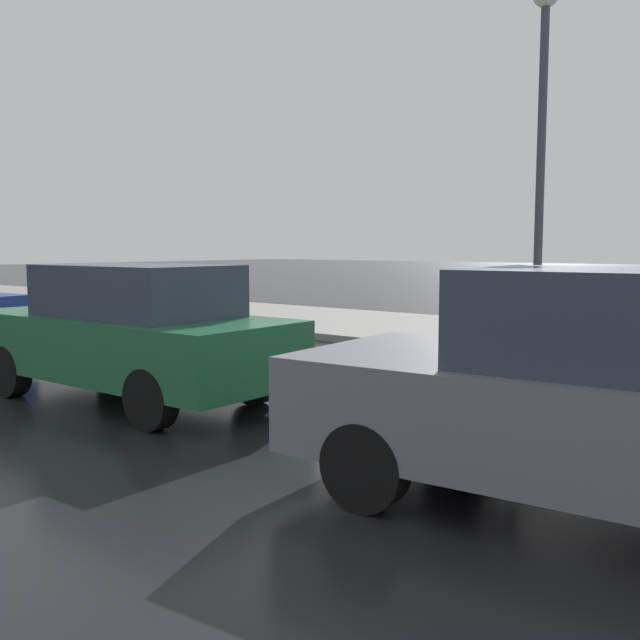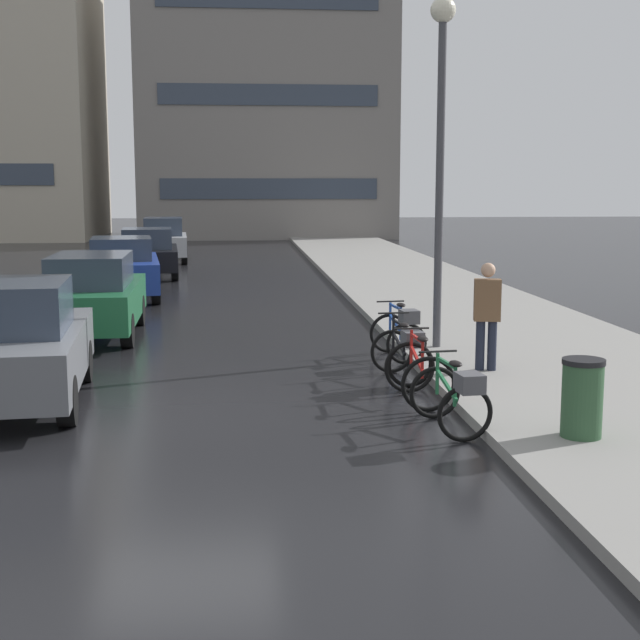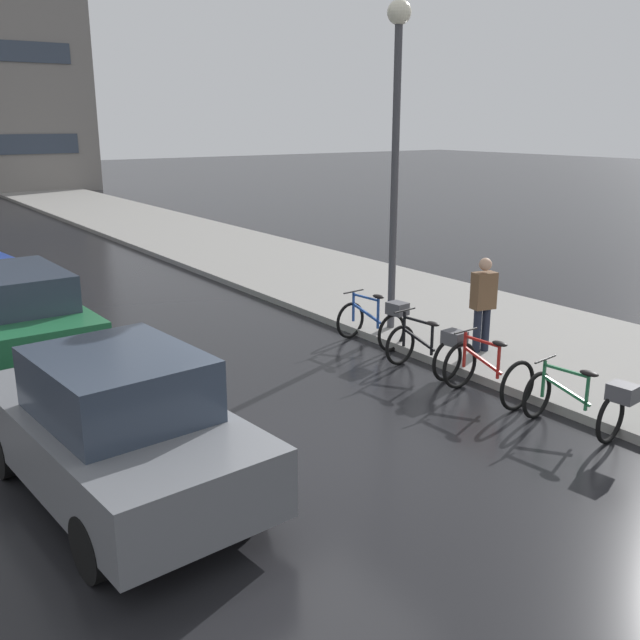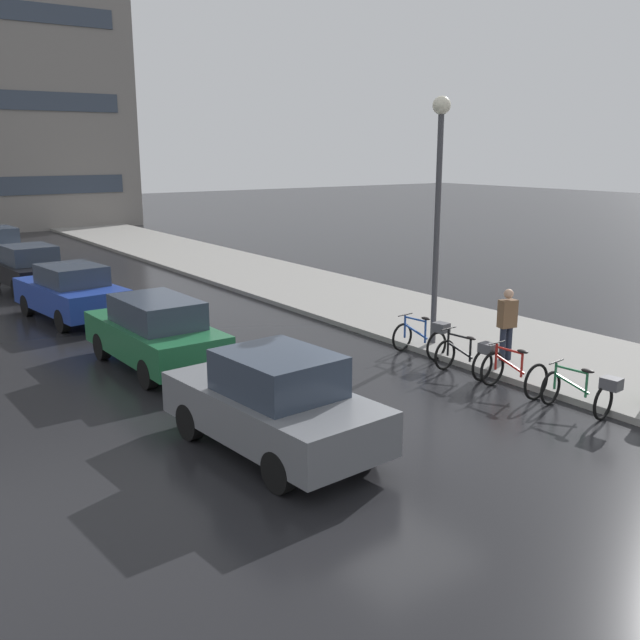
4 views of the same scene
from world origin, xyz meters
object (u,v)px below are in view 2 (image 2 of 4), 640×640
Objects in this scene: car_blue at (122,268)px; car_black at (148,253)px; streetlamp at (441,118)px; bicycle_third at (403,351)px; car_green at (93,295)px; car_grey at (11,345)px; bicycle_second at (419,373)px; trash_bin at (582,404)px; car_silver at (164,240)px; bicycle_nearest at (454,395)px; pedestrian at (487,314)px; bicycle_farthest at (400,331)px.

car_blue reaches higher than car_black.
car_blue is 0.73× the size of streetlamp.
car_green reaches higher than bicycle_third.
bicycle_third is 0.33× the size of car_black.
bicycle_third is 5.64m from car_grey.
bicycle_second is 5.14m from streetlamp.
car_blue is 15.70m from trash_bin.
car_green reaches higher than car_blue.
car_grey is 16.95m from car_black.
car_silver is at bearing 89.92° from car_green.
car_blue is (-5.49, 10.52, 0.34)m from bicycle_third.
bicycle_second is at bearing -90.90° from bicycle_third.
car_silver is 3.84× the size of trash_bin.
car_blue is 4.26× the size of trash_bin.
streetlamp is at bearing -65.33° from car_black.
car_black is 20.75m from trash_bin.
streetlamp is at bearing 73.31° from bicycle_second.
bicycle_nearest is 0.33× the size of car_blue.
car_green is 17.20m from car_silver.
bicycle_second is at bearing 120.74° from trash_bin.
car_blue reaches higher than trash_bin.
car_green is (-5.41, 7.46, 0.36)m from bicycle_nearest.
bicycle_third is (0.02, 1.25, 0.07)m from bicycle_second.
trash_bin is at bearing -71.06° from car_black.
bicycle_nearest is at bearing -73.92° from car_black.
pedestrian reaches higher than bicycle_third.
car_green reaches higher than bicycle_nearest.
bicycle_farthest is at bearing 84.55° from bicycle_second.
car_grey reaches higher than bicycle_third.
bicycle_second is at bearing 93.65° from bicycle_nearest.
trash_bin is (6.93, -2.68, -0.31)m from car_grey.
car_black is (0.19, 16.95, -0.04)m from car_grey.
trash_bin is (1.11, -5.30, 0.02)m from bicycle_farthest.
streetlamp is at bearing 32.00° from bicycle_farthest.
bicycle_third is at bearing -114.90° from streetlamp.
car_black is at bearing 90.14° from car_green.
bicycle_nearest is at bearing -18.93° from car_grey.
bicycle_second is at bearing -3.45° from car_grey.
bicycle_third reaches higher than bicycle_second.
bicycle_farthest is 0.33× the size of car_blue.
car_silver is 0.66× the size of streetlamp.
car_green is at bearing 152.62° from bicycle_farthest.
pedestrian is 3.73m from streetlamp.
bicycle_nearest is at bearing 150.06° from trash_bin.
pedestrian is (6.86, 1.03, 0.19)m from car_grey.
car_green is at bearing -90.08° from car_silver.
bicycle_second reaches higher than bicycle_nearest.
car_grey is at bearing -92.29° from car_green.
car_blue is at bearing -91.38° from car_black.
car_grey is at bearing -171.50° from pedestrian.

